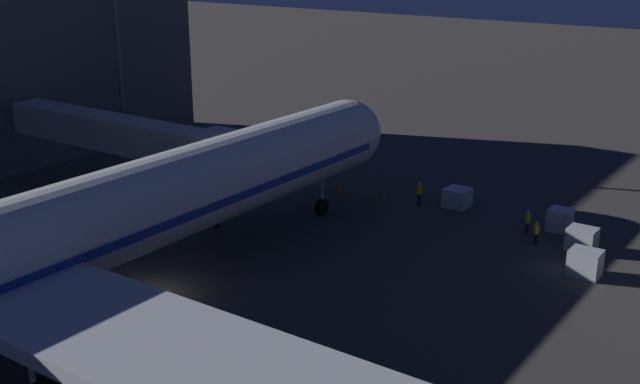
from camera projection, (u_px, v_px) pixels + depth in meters
The scene contains 13 objects.
ground_plane at pixel (151, 295), 46.20m from camera, with size 320.00×320.00×0.00m, color #383533.
airliner_at_gate at pixel (5, 258), 37.60m from camera, with size 52.19×65.03×17.34m.
jet_bridge at pixel (135, 137), 59.59m from camera, with size 23.49×3.40×7.09m.
apron_floodlight_mast at pixel (117, 39), 72.89m from camera, with size 2.90×0.50×18.99m.
baggage_container_near_belt at pixel (582, 239), 52.65m from camera, with size 1.86×1.57×1.55m, color #B7BABF.
baggage_container_mid_row at pixel (585, 263), 48.62m from camera, with size 1.89×1.56×1.69m, color #B7BABF.
baggage_container_far_row at pixel (457, 198), 61.12m from camera, with size 1.84×1.87×1.46m, color #B7BABF.
baggage_container_spare at pixel (560, 220), 56.16m from camera, with size 1.54×1.64×1.59m, color #B7BABF.
ground_crew_near_nose_gear at pixel (536, 232), 53.48m from camera, with size 0.40×0.40×1.70m.
ground_crew_by_belt_loader at pixel (528, 221), 55.56m from camera, with size 0.40×0.40×1.71m.
ground_crew_under_port_wing at pixel (419, 193), 61.23m from camera, with size 0.40×0.40×1.90m.
traffic_cone_nose_port at pixel (384, 197), 62.73m from camera, with size 0.36×0.36×0.55m, color orange.
traffic_cone_nose_starboard at pixel (338, 187), 65.14m from camera, with size 0.36×0.36×0.55m, color orange.
Camera 1 is at (-32.37, 28.62, 20.07)m, focal length 44.25 mm.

